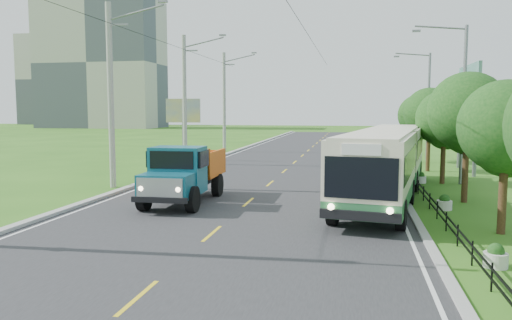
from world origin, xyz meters
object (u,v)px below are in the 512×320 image
(tree_fifth, at_px, (430,116))
(billboard_right, at_px, (469,94))
(tree_third, at_px, (468,116))
(tree_fourth, at_px, (445,122))
(billboard_left, at_px, (183,115))
(dump_truck, at_px, (184,170))
(planter_front, at_px, (496,257))
(planter_far, at_px, (407,164))
(bus, at_px, (387,158))
(pole_near, at_px, (111,95))
(tree_second, at_px, (506,132))
(planter_near, at_px, (444,203))
(tree_back, at_px, (419,117))
(streetlight_far, at_px, (426,102))
(pole_far, at_px, (225,102))
(streetlight_mid, at_px, (461,99))
(planter_mid, at_px, (421,178))
(pole_mid, at_px, (185,99))

(tree_fifth, distance_m, billboard_right, 2.87)
(tree_third, height_order, tree_fourth, tree_third)
(billboard_left, xyz_separation_m, billboard_right, (21.80, -4.00, 1.48))
(billboard_right, height_order, dump_truck, billboard_right)
(billboard_left, relative_size, billboard_right, 0.71)
(planter_front, distance_m, billboard_left, 31.88)
(planter_far, bearing_deg, bus, -99.74)
(tree_fourth, distance_m, tree_fifth, 6.01)
(tree_fourth, xyz_separation_m, billboard_left, (-19.36, 9.86, 0.28))
(tree_third, distance_m, planter_front, 10.87)
(pole_near, relative_size, billboard_right, 1.37)
(billboard_left, height_order, dump_truck, billboard_left)
(tree_second, xyz_separation_m, planter_near, (-1.26, 3.86, -3.23))
(pole_near, distance_m, tree_back, 24.98)
(bus, height_order, dump_truck, bus)
(billboard_left, height_order, bus, billboard_left)
(streetlight_far, relative_size, billboard_left, 1.74)
(billboard_left, bearing_deg, pole_far, 82.17)
(tree_second, height_order, tree_fifth, tree_fifth)
(pole_far, height_order, dump_truck, pole_far)
(pole_far, relative_size, planter_near, 14.93)
(pole_near, bearing_deg, tree_third, -2.71)
(planter_far, bearing_deg, planter_near, -90.00)
(tree_fifth, distance_m, bus, 12.11)
(tree_fifth, relative_size, streetlight_far, 0.64)
(tree_back, xyz_separation_m, streetlight_mid, (0.79, -12.14, 1.25))
(planter_mid, bearing_deg, pole_near, -163.48)
(pole_near, relative_size, pole_mid, 1.00)
(pole_far, xyz_separation_m, tree_back, (18.12, -6.86, -1.44))
(planter_mid, height_order, bus, bus)
(tree_back, bearing_deg, planter_near, -93.57)
(pole_far, xyz_separation_m, tree_fifth, (18.12, -12.86, -1.24))
(bus, distance_m, dump_truck, 9.79)
(tree_fifth, xyz_separation_m, tree_back, (-0.00, 6.00, -0.20))
(tree_back, distance_m, planter_front, 28.37)
(pole_near, bearing_deg, dump_truck, -33.51)
(pole_mid, bearing_deg, bus, -40.10)
(tree_second, bearing_deg, planter_front, -106.88)
(streetlight_mid, distance_m, billboard_right, 6.24)
(billboard_left, xyz_separation_m, dump_truck, (6.60, -18.55, -2.37))
(pole_mid, relative_size, planter_near, 14.93)
(tree_third, relative_size, tree_fifth, 1.03)
(streetlight_far, xyz_separation_m, bus, (-4.32, -19.28, -2.96))
(tree_third, height_order, billboard_left, tree_third)
(billboard_right, bearing_deg, tree_fifth, 176.70)
(pole_far, distance_m, streetlight_far, 19.56)
(planter_front, bearing_deg, pole_near, 146.88)
(planter_far, bearing_deg, billboard_left, 173.69)
(tree_second, xyz_separation_m, billboard_right, (2.44, 17.86, 1.83))
(pole_near, xyz_separation_m, billboard_left, (-1.24, 15.00, -1.23))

